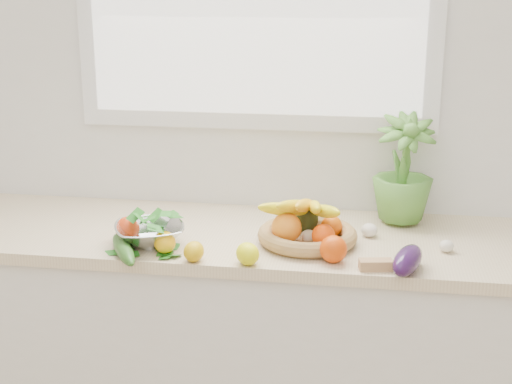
% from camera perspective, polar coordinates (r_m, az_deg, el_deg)
% --- Properties ---
extents(back_wall, '(4.50, 0.02, 2.70)m').
position_cam_1_polar(back_wall, '(2.60, 0.01, 8.40)').
color(back_wall, white).
rests_on(back_wall, ground).
extents(counter_cabinet, '(2.20, 0.58, 0.86)m').
position_cam_1_polar(counter_cabinet, '(2.62, -1.04, -12.93)').
color(counter_cabinet, silver).
rests_on(counter_cabinet, ground).
extents(countertop, '(2.24, 0.62, 0.04)m').
position_cam_1_polar(countertop, '(2.43, -1.09, -3.66)').
color(countertop, beige).
rests_on(countertop, counter_cabinet).
extents(orange_loose, '(0.11, 0.11, 0.08)m').
position_cam_1_polar(orange_loose, '(2.17, 6.22, -4.57)').
color(orange_loose, '#D64206').
rests_on(orange_loose, countertop).
extents(lemon_a, '(0.10, 0.11, 0.07)m').
position_cam_1_polar(lemon_a, '(2.25, -7.32, -4.00)').
color(lemon_a, '#FFB70D').
rests_on(lemon_a, countertop).
extents(lemon_b, '(0.06, 0.08, 0.06)m').
position_cam_1_polar(lemon_b, '(2.18, -5.00, -4.77)').
color(lemon_b, '#DDA90C').
rests_on(lemon_b, countertop).
extents(lemon_c, '(0.10, 0.11, 0.07)m').
position_cam_1_polar(lemon_c, '(2.14, -0.68, -4.96)').
color(lemon_c, '#EDEF0D').
rests_on(lemon_c, countertop).
extents(apple, '(0.09, 0.09, 0.08)m').
position_cam_1_polar(apple, '(2.37, -10.25, -2.90)').
color(apple, red).
rests_on(apple, countertop).
extents(ginger, '(0.10, 0.06, 0.03)m').
position_cam_1_polar(ginger, '(2.14, 9.56, -5.76)').
color(ginger, tan).
rests_on(ginger, countertop).
extents(garlic_a, '(0.06, 0.06, 0.04)m').
position_cam_1_polar(garlic_a, '(2.32, 15.00, -4.20)').
color(garlic_a, beige).
rests_on(garlic_a, countertop).
extents(garlic_b, '(0.06, 0.06, 0.05)m').
position_cam_1_polar(garlic_b, '(2.40, 9.06, -3.03)').
color(garlic_b, white).
rests_on(garlic_b, countertop).
extents(garlic_c, '(0.06, 0.06, 0.04)m').
position_cam_1_polar(garlic_c, '(2.33, 4.24, -3.55)').
color(garlic_c, white).
rests_on(garlic_c, countertop).
extents(eggplant, '(0.13, 0.20, 0.08)m').
position_cam_1_polar(eggplant, '(2.13, 12.03, -5.37)').
color(eggplant, '#2B103D').
rests_on(eggplant, countertop).
extents(cucumber, '(0.17, 0.26, 0.05)m').
position_cam_1_polar(cucumber, '(2.24, -10.56, -4.53)').
color(cucumber, '#255619').
rests_on(cucumber, countertop).
extents(radish, '(0.04, 0.04, 0.03)m').
position_cam_1_polar(radish, '(2.18, -5.00, -5.12)').
color(radish, red).
rests_on(radish, countertop).
extents(potted_herb, '(0.24, 0.24, 0.37)m').
position_cam_1_polar(potted_herb, '(2.51, 11.71, 1.92)').
color(potted_herb, '#539134').
rests_on(potted_herb, countertop).
extents(fruit_basket, '(0.37, 0.37, 0.18)m').
position_cam_1_polar(fruit_basket, '(2.31, 4.06, -2.96)').
color(fruit_basket, '#A8784A').
rests_on(fruit_basket, countertop).
extents(colander_with_spinach, '(0.29, 0.29, 0.12)m').
position_cam_1_polar(colander_with_spinach, '(2.31, -8.52, -2.89)').
color(colander_with_spinach, silver).
rests_on(colander_with_spinach, countertop).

